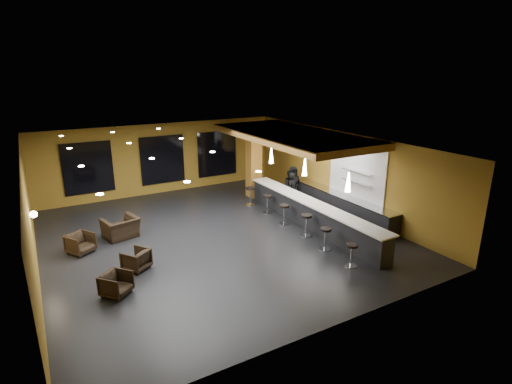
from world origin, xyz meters
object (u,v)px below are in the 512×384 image
pendant_2 (271,156)px  staff_b (290,186)px  pendant_1 (305,167)px  bar_stool_5 (250,194)px  bar_stool_3 (284,212)px  bar_stool_0 (352,252)px  pendant_0 (348,182)px  prep_counter (340,205)px  bar_stool_1 (325,236)px  column (254,162)px  bar_stool_4 (268,202)px  armchair_b (136,259)px  armchair_c (81,243)px  armchair_d (121,228)px  armchair_a (116,284)px  staff_a (293,190)px  bar_counter (311,215)px  bar_stool_2 (306,222)px  staff_c (293,183)px

pendant_2 → staff_b: 1.92m
pendant_1 → bar_stool_5: size_ratio=0.82×
staff_b → bar_stool_3: bearing=-124.9°
pendant_1 → bar_stool_0: bearing=-103.6°
pendant_0 → pendant_2: bearing=90.0°
prep_counter → pendant_2: pendant_2 is taller
bar_stool_1 → column: bearing=82.5°
bar_stool_4 → armchair_b: bearing=-159.7°
pendant_1 → armchair_c: pendant_1 is taller
staff_b → armchair_c: (-9.37, -1.00, -0.41)m
pendant_1 → armchair_d: (-6.82, 2.15, -1.96)m
prep_counter → bar_stool_0: 4.85m
armchair_a → staff_b: bearing=-14.6°
column → armchair_d: 7.22m
pendant_2 → staff_a: (0.75, -0.67, -1.56)m
bar_counter → pendant_2: 3.52m
column → pendant_2: bearing=-90.0°
bar_stool_5 → bar_counter: bearing=-76.9°
bar_stool_2 → armchair_d: bearing=151.3°
bar_stool_0 → armchair_a: bearing=163.7°
pendant_1 → staff_c: size_ratio=0.43×
staff_a → bar_stool_0: 5.95m
staff_a → bar_stool_5: (-1.57, 1.15, -0.25)m
bar_counter → staff_a: size_ratio=5.03×
column → staff_b: (1.08, -1.62, -0.99)m
armchair_a → armchair_c: (-0.51, 3.35, 0.02)m
bar_counter → staff_b: bearing=70.2°
staff_b → pendant_2: bearing=-176.4°
bar_counter → pendant_2: size_ratio=11.43×
pendant_2 → bar_stool_2: bearing=-101.1°
prep_counter → staff_b: (-0.92, 2.48, 0.33)m
staff_c → bar_stool_0: staff_c is taller
staff_c → bar_stool_4: bearing=-134.7°
bar_stool_1 → prep_counter: bearing=40.8°
staff_a → bar_stool_3: size_ratio=1.92×
pendant_1 → staff_c: pendant_1 is taller
armchair_b → bar_counter: bearing=146.4°
bar_stool_0 → armchair_d: bearing=134.4°
staff_a → bar_stool_3: 2.23m
staff_a → armchair_b: staff_a is taller
staff_a → bar_stool_2: staff_a is taller
pendant_2 → bar_stool_5: bearing=149.2°
column → pendant_0: size_ratio=5.00×
bar_stool_5 → armchair_a: bearing=-145.2°
bar_stool_1 → bar_stool_3: bearing=88.1°
pendant_0 → staff_a: size_ratio=0.44×
prep_counter → armchair_c: 10.40m
pendant_1 → staff_b: bearing=66.6°
bar_stool_0 → pendant_1: bearing=76.4°
pendant_0 → bar_stool_0: pendant_0 is taller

